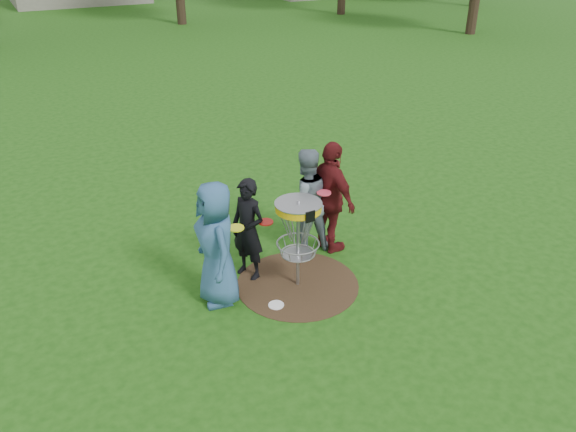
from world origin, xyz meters
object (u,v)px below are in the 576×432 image
player_blue (216,244)px  disc_golf_basket (298,224)px  player_black (248,230)px  player_grey (305,201)px  player_maroon (331,198)px

player_blue → disc_golf_basket: bearing=83.7°
player_black → disc_golf_basket: 0.80m
player_grey → disc_golf_basket: size_ratio=1.26×
player_black → player_grey: (1.11, 0.27, 0.08)m
player_grey → player_maroon: bearing=158.9°
player_maroon → disc_golf_basket: (-0.95, -0.65, 0.10)m
player_grey → disc_golf_basket: 1.03m
player_grey → player_black: bearing=19.8°
disc_golf_basket → player_blue: bearing=169.4°
player_black → player_maroon: bearing=68.8°
player_grey → player_maroon: player_maroon is taller
player_blue → player_black: player_blue is taller
player_black → disc_golf_basket: size_ratio=1.13×
player_black → disc_golf_basket: player_black is taller
player_black → player_maroon: (1.46, 0.09, 0.14)m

